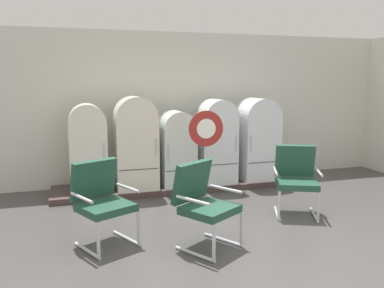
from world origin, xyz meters
name	(u,v)px	position (x,y,z in m)	size (l,w,h in m)	color
ground	(245,258)	(0.00, 0.00, -0.03)	(12.00, 10.00, 0.05)	#434140
back_wall	(169,107)	(0.00, 3.66, 1.46)	(11.76, 0.12, 2.90)	silver
display_plinth	(178,185)	(0.00, 3.02, 0.05)	(4.51, 0.95, 0.10)	#453432
refrigerator_0	(88,146)	(-1.60, 2.91, 0.90)	(0.61, 0.66, 1.50)	silver
refrigerator_1	(136,140)	(-0.79, 2.88, 0.96)	(0.72, 0.62, 1.62)	silver
refrigerator_2	(177,146)	(-0.05, 2.93, 0.82)	(0.59, 0.71, 1.35)	silver
refrigerator_3	(217,139)	(0.72, 2.89, 0.92)	(0.62, 0.62, 1.55)	white
refrigerator_4	(257,137)	(1.55, 2.92, 0.92)	(0.70, 0.68, 1.56)	white
armchair_left	(102,198)	(-1.53, 0.83, 0.58)	(0.82, 0.85, 1.03)	silver
armchair_right	(296,176)	(1.33, 1.15, 0.58)	(0.81, 0.84, 1.03)	silver
armchair_center	(203,200)	(-0.38, 0.40, 0.58)	(0.85, 0.87, 1.03)	silver
sign_stand	(206,155)	(0.14, 1.84, 0.83)	(0.56, 0.32, 1.53)	#2D2D30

